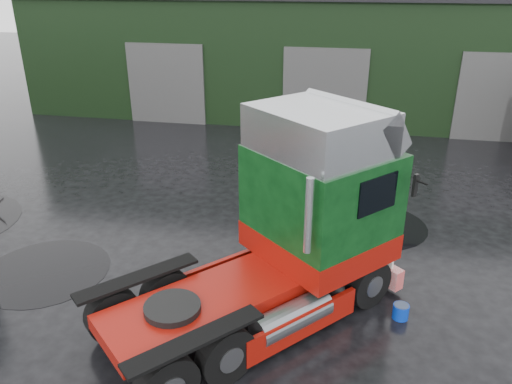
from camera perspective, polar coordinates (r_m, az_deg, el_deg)
ground at (r=12.84m, az=-6.36°, el=-10.59°), size 100.00×100.00×0.00m
warehouse at (r=30.35m, az=8.79°, el=15.91°), size 32.40×12.40×6.30m
hero_tractor at (r=10.41m, az=-1.10°, el=-4.25°), size 7.39×7.70×4.66m
wash_bucket at (r=12.10m, az=16.20°, el=-12.98°), size 0.45×0.45×0.34m
tree_back_a at (r=41.21m, az=-2.13°, el=20.43°), size 4.40×4.40×9.50m
tree_back_b at (r=40.73m, az=21.53°, el=17.44°), size 4.40×4.40×7.50m
puddle_0 at (r=14.42m, az=-22.94°, el=-8.34°), size 3.32×3.32×0.01m
puddle_1 at (r=15.99m, az=13.55°, el=-3.72°), size 3.12×3.12×0.01m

